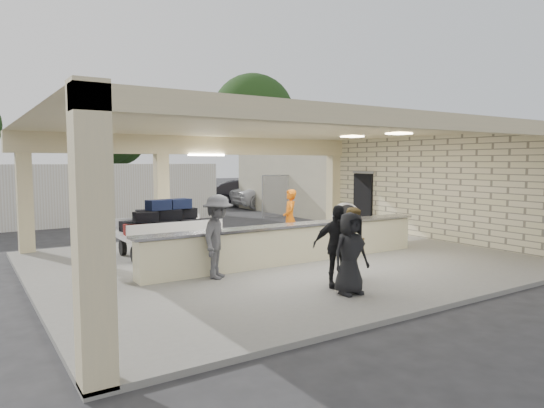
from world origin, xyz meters
TOP-DOWN VIEW (x-y plane):
  - ground at (0.00, 0.00)m, footprint 120.00×120.00m
  - pavilion at (0.21, 0.66)m, footprint 12.01×10.00m
  - baggage_counter at (0.00, -0.50)m, footprint 8.20×0.58m
  - luggage_cart at (-2.40, 2.17)m, footprint 2.64×1.66m
  - drum_fan at (4.81, 2.89)m, footprint 1.00×0.67m
  - baggage_handler at (1.24, 1.37)m, footprint 0.60×0.72m
  - passenger_a at (0.04, -2.74)m, footprint 0.84×0.57m
  - passenger_b at (-0.64, -2.98)m, footprint 1.02×0.83m
  - passenger_c at (-2.34, -1.00)m, footprint 1.15×1.13m
  - passenger_d at (-0.78, -3.54)m, footprint 0.79×0.36m
  - car_white_a at (8.52, 13.17)m, footprint 5.26×2.77m
  - car_white_b at (12.02, 14.13)m, footprint 4.29×2.63m
  - car_dark at (7.44, 14.62)m, footprint 4.96×3.48m
  - container_white at (-2.64, 11.46)m, footprint 11.85×2.63m
  - fence at (11.00, 9.00)m, footprint 12.06×0.06m
  - tree_mid at (2.32, 26.16)m, footprint 6.00×5.60m
  - tree_right at (14.32, 25.16)m, footprint 7.20×7.00m
  - adjacent_building at (9.50, 10.00)m, footprint 6.00×8.00m

SIDE VIEW (x-z plane):
  - ground at x=0.00m, z-range 0.00..0.00m
  - baggage_counter at x=0.00m, z-range 0.10..1.08m
  - car_white_b at x=12.02m, z-range 0.00..1.27m
  - drum_fan at x=4.81m, z-range 0.14..1.19m
  - car_white_a at x=8.52m, z-range 0.00..1.46m
  - car_dark at x=7.44m, z-range 0.00..1.57m
  - passenger_a at x=0.04m, z-range 0.10..1.68m
  - passenger_d at x=-0.78m, z-range 0.10..1.69m
  - luggage_cart at x=-2.40m, z-range 0.16..1.68m
  - passenger_b at x=-0.64m, z-range 0.10..1.78m
  - baggage_handler at x=1.24m, z-range 0.10..1.83m
  - passenger_c at x=-2.34m, z-range 0.10..1.94m
  - fence at x=11.00m, z-range 0.04..2.07m
  - container_white at x=-2.64m, z-range 0.00..2.56m
  - pavilion at x=0.21m, z-range -0.43..3.12m
  - adjacent_building at x=9.50m, z-range 0.00..3.20m
  - tree_mid at x=2.32m, z-range 0.96..8.96m
  - tree_right at x=14.32m, z-range 1.21..11.21m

